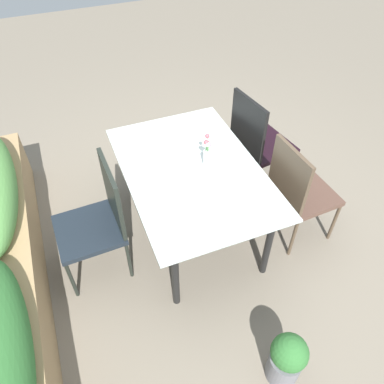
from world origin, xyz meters
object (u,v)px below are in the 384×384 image
(chair_near_left, at_px, (298,189))
(planter_box, at_px, (5,277))
(chair_near_right, at_px, (257,140))
(chair_far_side, at_px, (99,218))
(dining_table, at_px, (192,175))
(potted_plant, at_px, (287,359))
(flower_vase, at_px, (207,153))

(chair_near_left, xyz_separation_m, planter_box, (0.12, 2.23, -0.15))
(chair_near_right, xyz_separation_m, chair_far_side, (-0.38, 1.52, -0.02))
(chair_far_side, bearing_deg, dining_table, -87.63)
(planter_box, distance_m, potted_plant, 1.94)
(chair_near_right, relative_size, flower_vase, 3.61)
(chair_far_side, bearing_deg, chair_near_left, -102.57)
(dining_table, relative_size, potted_plant, 3.36)
(chair_far_side, distance_m, potted_plant, 1.59)
(dining_table, relative_size, planter_box, 0.48)
(chair_near_left, bearing_deg, chair_near_right, 177.52)
(chair_near_right, bearing_deg, flower_vase, -72.28)
(chair_near_left, relative_size, flower_vase, 3.46)
(chair_near_left, xyz_separation_m, flower_vase, (0.35, 0.64, 0.29))
(dining_table, height_order, chair_near_left, chair_near_left)
(dining_table, distance_m, flower_vase, 0.21)
(chair_near_left, bearing_deg, planter_box, -95.96)
(dining_table, bearing_deg, potted_plant, -176.26)
(flower_vase, distance_m, planter_box, 1.67)
(chair_near_right, height_order, chair_far_side, chair_near_right)
(dining_table, height_order, chair_near_right, chair_near_right)
(planter_box, xyz_separation_m, potted_plant, (-1.15, -1.55, -0.15))
(chair_far_side, xyz_separation_m, planter_box, (-0.16, 0.71, -0.15))
(chair_near_right, relative_size, chair_near_left, 1.04)
(planter_box, bearing_deg, chair_near_right, -76.32)
(chair_far_side, height_order, potted_plant, chair_far_side)
(chair_near_left, height_order, potted_plant, chair_near_left)
(chair_near_right, xyz_separation_m, chair_near_left, (-0.67, -0.00, -0.02))
(dining_table, distance_m, chair_far_side, 0.77)
(flower_vase, relative_size, planter_box, 0.09)
(dining_table, bearing_deg, planter_box, 98.47)
(chair_far_side, height_order, planter_box, chair_far_side)
(dining_table, bearing_deg, chair_far_side, 94.46)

